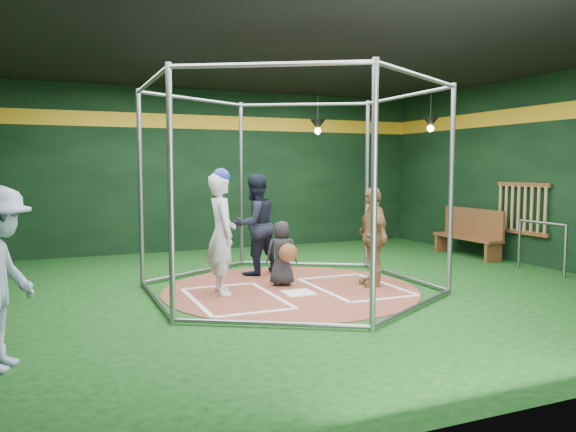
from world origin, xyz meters
name	(u,v)px	position (x,y,z in m)	size (l,w,h in m)	color
room_shell	(290,172)	(0.00, 0.01, 1.75)	(10.10, 9.10, 3.53)	#0C350D
clay_disc	(291,289)	(0.00, 0.00, 0.01)	(3.80, 3.80, 0.01)	brown
home_plate	(299,293)	(0.00, -0.30, 0.02)	(0.43, 0.43, 0.01)	white
batter_box_left	(235,298)	(-0.95, -0.25, 0.02)	(1.17, 1.77, 0.01)	white
batter_box_right	(355,287)	(0.95, -0.25, 0.02)	(1.17, 1.77, 0.01)	white
batting_cage	(291,189)	(0.00, 0.00, 1.50)	(4.05, 4.67, 3.00)	gray
bat_rack	(522,208)	(4.93, 0.40, 1.05)	(0.07, 1.25, 0.98)	brown
pendant_lamp_near	(318,125)	(2.20, 3.60, 2.74)	(0.34, 0.34, 0.90)	black
pendant_lamp_far	(431,123)	(4.00, 2.00, 2.74)	(0.34, 0.34, 0.90)	black
batter_figure	(222,232)	(-1.02, 0.12, 0.91)	(0.45, 0.66, 1.80)	silver
visitor_leopard	(373,236)	(1.28, -0.22, 0.77)	(0.89, 0.37, 1.51)	tan
catcher_figure	(283,253)	(-0.01, 0.29, 0.52)	(0.57, 0.62, 1.00)	black
umpire	(255,225)	(-0.10, 1.30, 0.86)	(0.82, 0.64, 1.70)	black
dugout_bench	(470,232)	(4.63, 1.46, 0.50)	(0.39, 1.69, 0.99)	brown
steel_railing	(542,239)	(4.55, -0.43, 0.59)	(0.05, 1.04, 0.89)	gray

